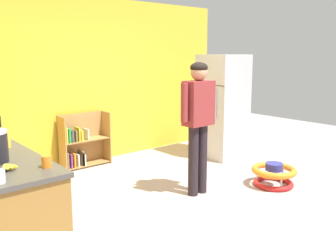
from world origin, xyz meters
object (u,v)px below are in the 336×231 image
(orange_cup, at_px, (47,162))
(banana_bunch, at_px, (7,167))
(standing_person, at_px, (198,115))
(yellow_cup, at_px, (6,143))
(bookshelf, at_px, (81,144))
(refrigerator, at_px, (223,106))
(baby_walker, at_px, (274,175))

(orange_cup, bearing_deg, banana_bunch, 153.58)
(standing_person, xyz_separation_m, yellow_cup, (-2.20, 0.41, -0.08))
(orange_cup, bearing_deg, bookshelf, 57.89)
(refrigerator, relative_size, bookshelf, 2.09)
(refrigerator, relative_size, banana_bunch, 11.24)
(refrigerator, xyz_separation_m, baby_walker, (-0.58, -1.46, -0.73))
(banana_bunch, height_order, orange_cup, orange_cup)
(refrigerator, xyz_separation_m, yellow_cup, (-3.78, -0.57, 0.06))
(refrigerator, height_order, banana_bunch, refrigerator)
(refrigerator, xyz_separation_m, standing_person, (-1.58, -0.98, 0.14))
(refrigerator, relative_size, standing_person, 1.05)
(standing_person, distance_m, orange_cup, 2.20)
(baby_walker, bearing_deg, orange_cup, 179.38)
(standing_person, bearing_deg, bookshelf, 106.14)
(bookshelf, distance_m, baby_walker, 2.99)
(yellow_cup, bearing_deg, refrigerator, 8.58)
(bookshelf, distance_m, orange_cup, 2.99)
(refrigerator, distance_m, bookshelf, 2.47)
(orange_cup, bearing_deg, baby_walker, -0.62)
(refrigerator, relative_size, orange_cup, 18.74)
(bookshelf, height_order, banana_bunch, banana_bunch)
(refrigerator, height_order, orange_cup, refrigerator)
(bookshelf, bearing_deg, banana_bunch, -127.75)
(baby_walker, xyz_separation_m, yellow_cup, (-3.20, 0.89, 0.79))
(standing_person, bearing_deg, yellow_cup, 169.31)
(refrigerator, distance_m, yellow_cup, 3.82)
(bookshelf, distance_m, yellow_cup, 2.36)
(banana_bunch, bearing_deg, bookshelf, 52.25)
(baby_walker, bearing_deg, refrigerator, 68.23)
(bookshelf, bearing_deg, orange_cup, -122.11)
(bookshelf, xyz_separation_m, standing_person, (0.59, -2.04, 0.66))
(yellow_cup, bearing_deg, standing_person, -10.69)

